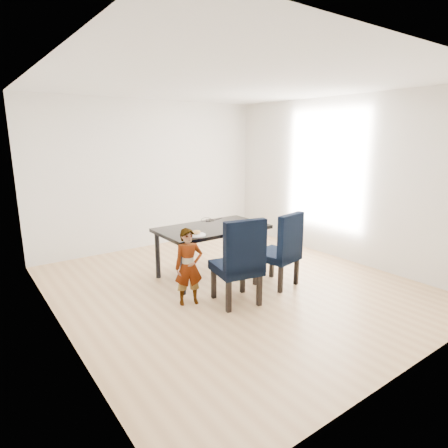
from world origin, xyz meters
TOP-DOWN VIEW (x-y plane):
  - floor at (0.00, 0.00)m, footprint 4.50×5.00m
  - ceiling at (0.00, 0.00)m, footprint 4.50×5.00m
  - wall_back at (0.00, 2.50)m, footprint 4.50×0.01m
  - wall_front at (0.00, -2.50)m, footprint 4.50×0.01m
  - wall_left at (-2.25, 0.00)m, footprint 0.01×5.00m
  - wall_right at (2.25, 0.00)m, footprint 0.01×5.00m
  - dining_table at (0.00, 0.50)m, footprint 1.60×0.90m
  - chair_left at (-0.29, -0.46)m, footprint 0.63×0.65m
  - chair_right at (0.51, -0.34)m, footprint 0.60×0.62m
  - child at (-0.79, -0.15)m, footprint 0.41×0.33m
  - plate at (-0.44, 0.22)m, footprint 0.30×0.30m
  - sandwich at (-0.45, 0.23)m, footprint 0.15×0.09m
  - laptop at (0.68, 0.43)m, footprint 0.36×0.30m
  - cable_tangle at (0.20, 0.85)m, footprint 0.15×0.15m

SIDE VIEW (x-z plane):
  - floor at x=0.00m, z-range -0.01..0.00m
  - dining_table at x=0.00m, z-range 0.00..0.75m
  - child at x=-0.79m, z-range 0.00..0.97m
  - chair_right at x=0.51m, z-range 0.00..1.05m
  - chair_left at x=-0.29m, z-range 0.00..1.11m
  - cable_tangle at x=0.20m, z-range 0.75..0.76m
  - plate at x=-0.44m, z-range 0.75..0.76m
  - laptop at x=0.68m, z-range 0.75..0.77m
  - sandwich at x=-0.45m, z-range 0.76..0.82m
  - wall_back at x=0.00m, z-range 0.00..2.70m
  - wall_front at x=0.00m, z-range 0.00..2.70m
  - wall_left at x=-2.25m, z-range 0.00..2.70m
  - wall_right at x=2.25m, z-range 0.00..2.70m
  - ceiling at x=0.00m, z-range 2.70..2.71m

